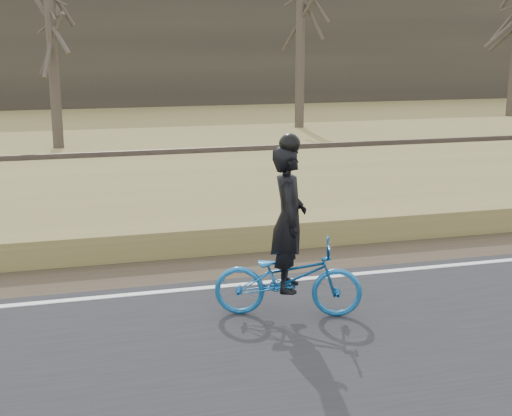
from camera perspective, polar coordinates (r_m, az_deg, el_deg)
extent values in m
plane|color=olive|center=(10.14, 1.04, -6.68)|extent=(120.00, 120.00, 0.00)
cube|color=black|center=(7.95, 6.20, -12.43)|extent=(120.00, 6.00, 0.06)
cube|color=silver|center=(10.30, 0.73, -5.97)|extent=(120.00, 0.12, 0.01)
cube|color=#473A2B|center=(11.23, -0.68, -4.55)|extent=(120.00, 1.60, 0.04)
cube|color=olive|center=(13.99, -3.77, -0.09)|extent=(120.00, 5.00, 0.44)
cube|color=slate|center=(17.65, -6.24, 2.72)|extent=(120.00, 3.00, 0.45)
cube|color=black|center=(17.60, -6.26, 3.66)|extent=(120.00, 2.40, 0.14)
cube|color=brown|center=(16.87, -5.89, 3.75)|extent=(120.00, 0.07, 0.15)
cube|color=brown|center=(18.28, -6.63, 4.48)|extent=(120.00, 0.07, 0.15)
cube|color=#383328|center=(39.23, -11.58, 12.48)|extent=(120.00, 4.00, 6.00)
imported|color=#175C9E|center=(9.00, 2.59, -5.63)|extent=(1.97, 1.20, 0.98)
imported|color=black|center=(8.78, 2.64, -0.87)|extent=(0.62, 0.77, 1.82)
sphere|color=black|center=(8.60, 2.71, 5.14)|extent=(0.26, 0.26, 0.26)
cylinder|color=#483F34|center=(23.93, -15.96, 11.84)|extent=(0.36, 0.36, 6.04)
cylinder|color=#483F34|center=(28.55, 3.59, 14.65)|extent=(0.36, 0.36, 8.19)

